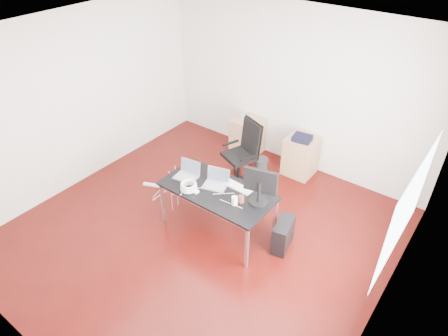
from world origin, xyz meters
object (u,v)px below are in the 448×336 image
Objects in this scene: office_chair at (244,149)px; filing_cabinet_right at (301,156)px; pc_tower at (283,235)px; desk at (217,193)px; filing_cabinet_left at (247,136)px.

office_chair is 1.06m from filing_cabinet_right.
desk is at bearing -176.24° from pc_tower.
filing_cabinet_left is at bearing 180.00° from filing_cabinet_right.
office_chair reaches higher than pc_tower.
filing_cabinet_right reaches higher than pc_tower.
office_chair is (-0.41, 1.25, -0.07)m from desk.
pc_tower is (0.67, -1.76, -0.13)m from filing_cabinet_right.
pc_tower is (1.36, -0.99, -0.39)m from office_chair.
desk reaches higher than pc_tower.
filing_cabinet_left is at bearing 124.00° from pc_tower.
filing_cabinet_left and filing_cabinet_right have the same top height.
office_chair reaches higher than desk.
filing_cabinet_right is at bearing 0.00° from filing_cabinet_left.
office_chair is at bearing -60.04° from filing_cabinet_left.
pc_tower is (0.94, 0.26, -0.46)m from desk.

